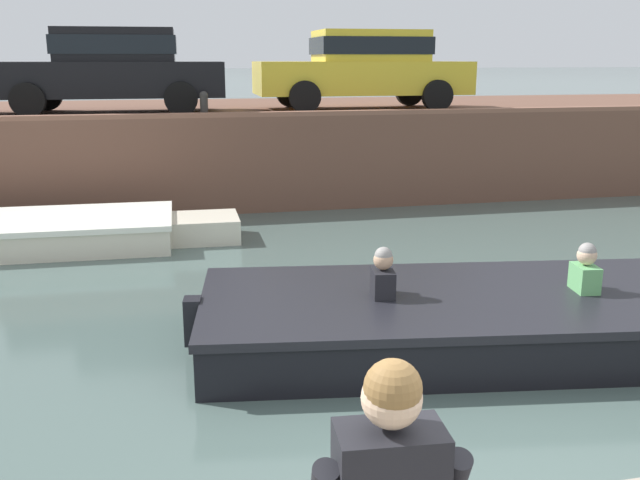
% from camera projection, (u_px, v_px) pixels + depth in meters
% --- Properties ---
extents(ground_plane, '(400.00, 400.00, 0.00)m').
position_uv_depth(ground_plane, '(330.00, 302.00, 8.21)').
color(ground_plane, '#4C605B').
extents(far_quay_wall, '(60.00, 6.00, 1.73)m').
position_uv_depth(far_quay_wall, '(246.00, 146.00, 15.59)').
color(far_quay_wall, brown).
rests_on(far_quay_wall, ground).
extents(far_wall_coping, '(60.00, 0.24, 0.08)m').
position_uv_depth(far_wall_coping, '(264.00, 114.00, 12.64)').
color(far_wall_coping, brown).
rests_on(far_wall_coping, far_quay_wall).
extents(boat_moored_west_cream, '(6.27, 1.97, 0.45)m').
position_uv_depth(boat_moored_west_cream, '(8.00, 234.00, 10.46)').
color(boat_moored_west_cream, silver).
rests_on(boat_moored_west_cream, ground).
extents(motorboat_passing, '(7.02, 2.92, 1.00)m').
position_uv_depth(motorboat_passing, '(524.00, 317.00, 6.98)').
color(motorboat_passing, black).
rests_on(motorboat_passing, ground).
extents(car_left_inner_black, '(4.27, 2.05, 1.54)m').
position_uv_depth(car_left_inner_black, '(112.00, 67.00, 13.28)').
color(car_left_inner_black, black).
rests_on(car_left_inner_black, far_quay_wall).
extents(car_centre_yellow, '(4.26, 1.96, 1.54)m').
position_uv_depth(car_centre_yellow, '(364.00, 66.00, 14.30)').
color(car_centre_yellow, yellow).
rests_on(car_centre_yellow, far_quay_wall).
extents(mooring_bollard_mid, '(0.15, 0.15, 0.45)m').
position_uv_depth(mooring_bollard_mid, '(204.00, 103.00, 12.50)').
color(mooring_bollard_mid, '#2D2B28').
rests_on(mooring_bollard_mid, far_quay_wall).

